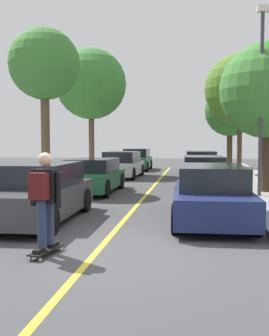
{
  "coord_description": "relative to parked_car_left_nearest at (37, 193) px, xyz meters",
  "views": [
    {
      "loc": [
        1.64,
        -7.09,
        1.93
      ],
      "look_at": [
        -0.24,
        6.25,
        1.06
      ],
      "focal_mm": 43.81,
      "sensor_mm": 36.0,
      "label": 1
    }
  ],
  "objects": [
    {
      "name": "street_tree_left_nearest",
      "position": [
        -2.17,
        6.53,
        4.3
      ],
      "size": [
        2.86,
        2.86,
        6.34
      ],
      "color": "brown",
      "rests_on": "sidewalk_left"
    },
    {
      "name": "street_tree_right_near",
      "position": [
        6.39,
        14.17,
        4.15
      ],
      "size": [
        3.98,
        3.98,
        6.69
      ],
      "color": "#4C3823",
      "rests_on": "sidewalk_right"
    },
    {
      "name": "street_tree_right_far",
      "position": [
        6.39,
        20.35,
        3.38
      ],
      "size": [
        3.55,
        3.55,
        5.72
      ],
      "color": "#3D2D1E",
      "rests_on": "sidewalk_right"
    },
    {
      "name": "streetlamp",
      "position": [
        5.97,
        4.45,
        2.95
      ],
      "size": [
        0.36,
        0.24,
        6.16
      ],
      "color": "#38383D",
      "rests_on": "sidewalk_right"
    },
    {
      "name": "parked_car_right_nearest",
      "position": [
        4.22,
        0.55,
        -0.02
      ],
      "size": [
        1.9,
        4.5,
        1.35
      ],
      "color": "navy",
      "rests_on": "ground"
    },
    {
      "name": "street_tree_right_nearest",
      "position": [
        6.39,
        5.66,
        3.04
      ],
      "size": [
        3.41,
        3.41,
        5.31
      ],
      "color": "#3D2D1E",
      "rests_on": "sidewalk_right"
    },
    {
      "name": "skateboarder",
      "position": [
        1.3,
        -2.96,
        0.35
      ],
      "size": [
        0.59,
        0.71,
        1.64
      ],
      "color": "black",
      "rests_on": "skateboard"
    },
    {
      "name": "skateboard",
      "position": [
        1.31,
        -2.92,
        -0.59
      ],
      "size": [
        0.38,
        0.87,
        0.1
      ],
      "color": "black",
      "rests_on": "ground"
    },
    {
      "name": "parked_car_left_near",
      "position": [
        0.0,
        5.65,
        -0.05
      ],
      "size": [
        1.91,
        4.21,
        1.28
      ],
      "color": "#1E5B33",
      "rests_on": "ground"
    },
    {
      "name": "street_tree_left_near",
      "position": [
        -2.17,
        14.23,
        4.61
      ],
      "size": [
        4.14,
        4.14,
        7.24
      ],
      "color": "brown",
      "rests_on": "sidewalk_left"
    },
    {
      "name": "parked_car_left_nearest",
      "position": [
        0.0,
        0.0,
        0.0
      ],
      "size": [
        1.98,
        4.33,
        1.4
      ],
      "color": "#38383D",
      "rests_on": "ground"
    },
    {
      "name": "center_line",
      "position": [
        2.11,
        1.6,
        -0.68
      ],
      "size": [
        0.12,
        39.2,
        0.01
      ],
      "primitive_type": "cube",
      "color": "gold",
      "rests_on": "ground"
    },
    {
      "name": "parked_car_left_far",
      "position": [
        0.0,
        12.24,
        -0.0
      ],
      "size": [
        2.03,
        4.35,
        1.39
      ],
      "color": "#B7B7BC",
      "rests_on": "ground"
    },
    {
      "name": "ground",
      "position": [
        2.11,
        -2.4,
        -0.68
      ],
      "size": [
        80.0,
        80.0,
        0.0
      ],
      "primitive_type": "plane",
      "color": "#424244"
    },
    {
      "name": "parked_car_right_near",
      "position": [
        4.22,
        7.73,
        -0.01
      ],
      "size": [
        2.02,
        4.4,
        1.33
      ],
      "color": "maroon",
      "rests_on": "ground"
    },
    {
      "name": "parked_car_right_far",
      "position": [
        4.22,
        13.6,
        0.01
      ],
      "size": [
        2.01,
        4.14,
        1.4
      ],
      "color": "#38383D",
      "rests_on": "ground"
    },
    {
      "name": "parked_car_left_farthest",
      "position": [
        0.0,
        18.19,
        0.02
      ],
      "size": [
        1.88,
        4.13,
        1.44
      ],
      "color": "#1E5B33",
      "rests_on": "ground"
    }
  ]
}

